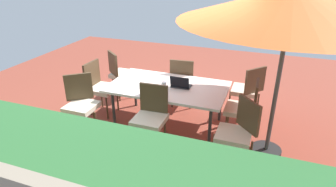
{
  "coord_description": "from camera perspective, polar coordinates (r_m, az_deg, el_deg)",
  "views": [
    {
      "loc": [
        -1.53,
        4.19,
        2.64
      ],
      "look_at": [
        0.0,
        0.0,
        0.58
      ],
      "focal_mm": 30.98,
      "sensor_mm": 36.0,
      "label": 1
    }
  ],
  "objects": [
    {
      "name": "ground_plane",
      "position": [
        5.19,
        -0.0,
        -5.88
      ],
      "size": [
        10.0,
        10.0,
        0.02
      ],
      "primitive_type": "cube",
      "color": "brown"
    },
    {
      "name": "dining_table",
      "position": [
        4.88,
        -0.0,
        1.05
      ],
      "size": [
        1.97,
        1.14,
        0.72
      ],
      "color": "silver",
      "rests_on": "ground_plane"
    },
    {
      "name": "patio_umbrella",
      "position": [
        3.93,
        23.06,
        15.72
      ],
      "size": [
        2.79,
        2.79,
        2.36
      ],
      "color": "#4C4C4C",
      "rests_on": "ground_plane"
    },
    {
      "name": "chair_south",
      "position": [
        5.58,
        2.93,
        2.8
      ],
      "size": [
        0.47,
        0.48,
        0.98
      ],
      "rotation": [
        0.0,
        0.0,
        0.11
      ],
      "color": "beige",
      "rests_on": "ground_plane"
    },
    {
      "name": "chair_north",
      "position": [
        4.32,
        -3.38,
        -4.12
      ],
      "size": [
        0.46,
        0.47,
        0.98
      ],
      "rotation": [
        0.0,
        0.0,
        3.2
      ],
      "color": "beige",
      "rests_on": "ground_plane"
    },
    {
      "name": "chair_east",
      "position": [
        5.45,
        -13.29,
        1.6
      ],
      "size": [
        0.47,
        0.46,
        0.98
      ],
      "rotation": [
        0.0,
        0.0,
        4.67
      ],
      "color": "beige",
      "rests_on": "ground_plane"
    },
    {
      "name": "chair_west",
      "position": [
        4.7,
        14.82,
        -2.5
      ],
      "size": [
        0.47,
        0.46,
        0.98
      ],
      "rotation": [
        0.0,
        0.0,
        1.62
      ],
      "color": "beige",
      "rests_on": "ground_plane"
    },
    {
      "name": "chair_southeast",
      "position": [
        6.03,
        -9.32,
        4.23
      ],
      "size": [
        0.58,
        0.59,
        0.98
      ],
      "rotation": [
        0.0,
        0.0,
        5.57
      ],
      "color": "beige",
      "rests_on": "ground_plane"
    },
    {
      "name": "chair_northeast",
      "position": [
        4.9,
        -16.77,
        -1.55
      ],
      "size": [
        0.58,
        0.58,
        0.98
      ],
      "rotation": [
        0.0,
        0.0,
        3.82
      ],
      "color": "beige",
      "rests_on": "ground_plane"
    },
    {
      "name": "chair_northwest",
      "position": [
        4.05,
        13.57,
        -7.06
      ],
      "size": [
        0.59,
        0.59,
        0.98
      ],
      "rotation": [
        0.0,
        0.0,
        2.33
      ],
      "color": "beige",
      "rests_on": "ground_plane"
    },
    {
      "name": "chair_southwest",
      "position": [
        5.37,
        15.42,
        0.98
      ],
      "size": [
        0.59,
        0.58,
        0.98
      ],
      "rotation": [
        0.0,
        0.0,
        0.86
      ],
      "color": "beige",
      "rests_on": "ground_plane"
    },
    {
      "name": "laptop",
      "position": [
        4.78,
        2.52,
        1.73
      ],
      "size": [
        0.32,
        0.25,
        0.21
      ],
      "rotation": [
        0.0,
        0.0,
        0.01
      ],
      "color": "#2D2D33",
      "rests_on": "dining_table"
    },
    {
      "name": "cup",
      "position": [
        4.73,
        -0.8,
        1.63
      ],
      "size": [
        0.08,
        0.08,
        0.12
      ],
      "primitive_type": "cylinder",
      "color": "white",
      "rests_on": "dining_table"
    }
  ]
}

